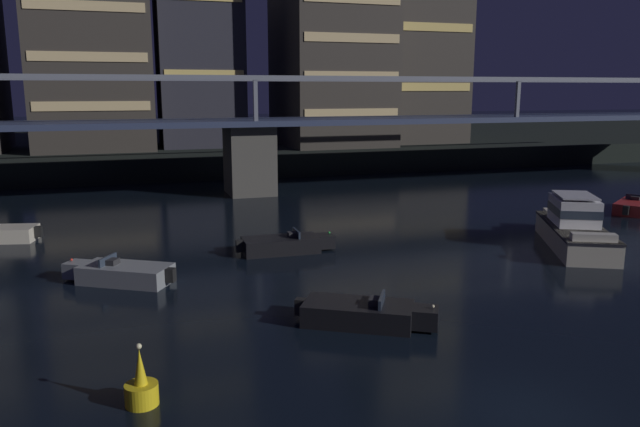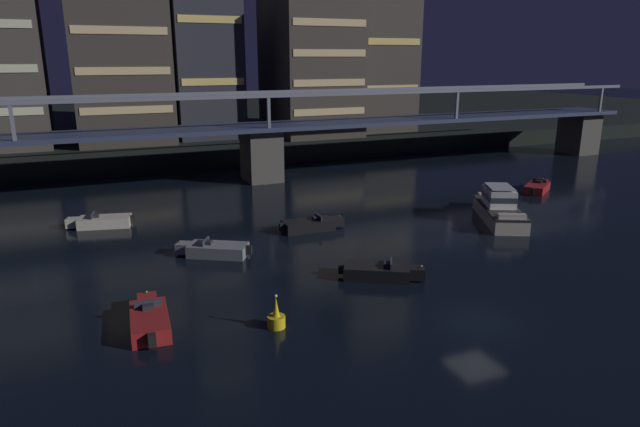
# 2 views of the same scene
# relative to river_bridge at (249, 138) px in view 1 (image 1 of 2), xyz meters

# --- Properties ---
(ground_plane) EXTENTS (400.00, 400.00, 0.00)m
(ground_plane) POSITION_rel_river_bridge_xyz_m (-0.00, -36.69, -4.55)
(ground_plane) COLOR black
(far_riverbank) EXTENTS (240.00, 80.00, 2.20)m
(far_riverbank) POSITION_rel_river_bridge_xyz_m (-0.00, 48.01, -3.45)
(far_riverbank) COLOR black
(far_riverbank) RESTS_ON ground
(river_bridge) EXTENTS (97.69, 6.40, 9.38)m
(river_bridge) POSITION_rel_river_bridge_xyz_m (0.00, 0.00, 0.00)
(river_bridge) COLOR #4C4944
(river_bridge) RESTS_ON ground
(tower_west_tall) EXTENTS (11.65, 11.36, 23.51)m
(tower_west_tall) POSITION_rel_river_bridge_xyz_m (-12.29, 19.96, 9.26)
(tower_west_tall) COLOR #38332D
(tower_west_tall) RESTS_ON far_riverbank
(tower_east_tall) EXTENTS (11.12, 14.04, 19.35)m
(tower_east_tall) POSITION_rel_river_bridge_xyz_m (13.01, 18.19, 7.18)
(tower_east_tall) COLOR #38332D
(tower_east_tall) RESTS_ON far_riverbank
(tower_east_low) EXTENTS (11.01, 12.61, 32.69)m
(tower_east_low) POSITION_rel_river_bridge_xyz_m (23.20, 20.22, 13.85)
(tower_east_low) COLOR #38332D
(tower_east_low) RESTS_ON far_riverbank
(cabin_cruiser_near_left) EXTENTS (5.98, 9.10, 2.79)m
(cabin_cruiser_near_left) POSITION_rel_river_bridge_xyz_m (13.35, -22.33, -3.50)
(cabin_cruiser_near_left) COLOR beige
(cabin_cruiser_near_left) RESTS_ON ground
(speedboat_mid_left) EXTENTS (4.85, 3.65, 1.16)m
(speedboat_mid_left) POSITION_rel_river_bridge_xyz_m (-10.05, -21.71, -4.13)
(speedboat_mid_left) COLOR gray
(speedboat_mid_left) RESTS_ON ground
(speedboat_mid_right) EXTENTS (4.86, 3.61, 1.16)m
(speedboat_mid_right) POSITION_rel_river_bridge_xyz_m (-1.69, -29.57, -4.13)
(speedboat_mid_right) COLOR black
(speedboat_mid_right) RESTS_ON ground
(speedboat_far_left) EXTENTS (4.74, 3.90, 1.16)m
(speedboat_far_left) POSITION_rel_river_bridge_xyz_m (23.79, -15.76, -4.13)
(speedboat_far_left) COLOR maroon
(speedboat_far_left) RESTS_ON ground
(speedboat_far_center) EXTENTS (5.20, 1.87, 1.16)m
(speedboat_far_center) POSITION_rel_river_bridge_xyz_m (-1.91, -18.87, -4.13)
(speedboat_far_center) COLOR black
(speedboat_far_center) RESTS_ON ground
(channel_buoy) EXTENTS (0.90, 0.90, 1.76)m
(channel_buoy) POSITION_rel_river_bridge_xyz_m (-9.54, -33.17, -4.07)
(channel_buoy) COLOR yellow
(channel_buoy) RESTS_ON ground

